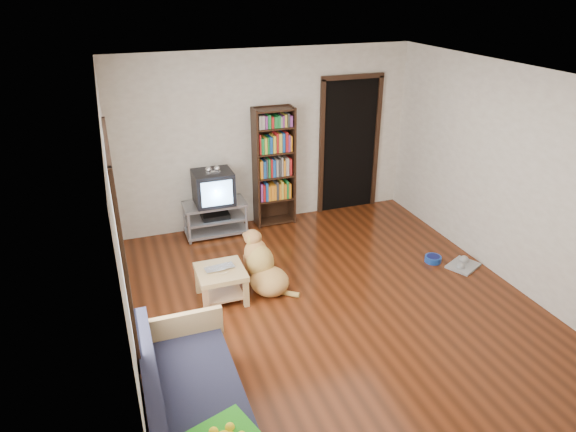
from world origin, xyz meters
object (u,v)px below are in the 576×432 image
object	(u,v)px
grey_rag	(463,266)
bookshelf	(274,161)
sofa	(194,413)
dog	(263,268)
dog_bowl	(433,259)
coffee_table	(221,279)
tv_stand	(215,217)
crt_tv	(213,187)
laptop	(221,270)

from	to	relation	value
grey_rag	bookshelf	world-z (taller)	bookshelf
sofa	grey_rag	bearing A→B (deg)	22.27
grey_rag	dog	xyz separation A→B (m)	(-2.63, 0.43, 0.25)
sofa	bookshelf	bearing A→B (deg)	62.68
dog_bowl	dog	world-z (taller)	dog
dog_bowl	dog	bearing A→B (deg)	175.66
dog_bowl	coffee_table	distance (m)	2.88
coffee_table	dog	size ratio (longest dim) A/B	0.67
tv_stand	dog	distance (m)	1.65
grey_rag	crt_tv	size ratio (longest dim) A/B	0.69
bookshelf	sofa	world-z (taller)	bookshelf
laptop	dog	world-z (taller)	dog
laptop	coffee_table	world-z (taller)	laptop
laptop	dog_bowl	world-z (taller)	laptop
bookshelf	dog_bowl	bearing A→B (deg)	-49.78
crt_tv	sofa	bearing A→B (deg)	-104.93
grey_rag	bookshelf	distance (m)	3.04
crt_tv	dog_bowl	bearing A→B (deg)	-35.59
sofa	coffee_table	world-z (taller)	sofa
coffee_table	sofa	bearing A→B (deg)	-109.17
laptop	bookshelf	xyz separation A→B (m)	(1.26, 1.84, 0.59)
laptop	bookshelf	world-z (taller)	bookshelf
sofa	crt_tv	bearing A→B (deg)	75.07
crt_tv	bookshelf	distance (m)	0.99
tv_stand	coffee_table	distance (m)	1.75
laptop	coffee_table	size ratio (longest dim) A/B	0.63
tv_stand	bookshelf	xyz separation A→B (m)	(0.95, 0.09, 0.73)
tv_stand	laptop	bearing A→B (deg)	-100.02
laptop	coffee_table	bearing A→B (deg)	84.42
bookshelf	crt_tv	bearing A→B (deg)	-175.68
bookshelf	sofa	size ratio (longest dim) A/B	1.00
tv_stand	bookshelf	world-z (taller)	bookshelf
laptop	dog	distance (m)	0.57
dog_bowl	crt_tv	distance (m)	3.23
crt_tv	coffee_table	world-z (taller)	crt_tv
laptop	tv_stand	xyz separation A→B (m)	(0.31, 1.75, -0.14)
tv_stand	dog	size ratio (longest dim) A/B	1.10
laptop	sofa	world-z (taller)	sofa
sofa	tv_stand	bearing A→B (deg)	74.98
laptop	grey_rag	xyz separation A→B (m)	(3.17, -0.31, -0.40)
bookshelf	coffee_table	bearing A→B (deg)	-124.78
laptop	dog	xyz separation A→B (m)	(0.54, 0.12, -0.15)
grey_rag	dog	world-z (taller)	dog
grey_rag	tv_stand	distance (m)	3.53
coffee_table	grey_rag	bearing A→B (deg)	-6.15
tv_stand	coffee_table	world-z (taller)	tv_stand
dog_bowl	crt_tv	size ratio (longest dim) A/B	0.38
laptop	sofa	bearing A→B (deg)	-115.04
grey_rag	bookshelf	bearing A→B (deg)	131.57
laptop	grey_rag	size ratio (longest dim) A/B	0.86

